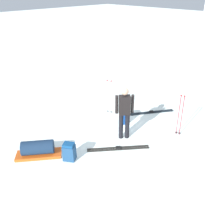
% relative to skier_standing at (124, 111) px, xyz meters
% --- Properties ---
extents(ground_plane, '(80.00, 80.00, 0.00)m').
position_rel_skier_standing_xyz_m(ground_plane, '(-0.56, 0.04, -0.95)').
color(ground_plane, white).
extents(skier_standing, '(0.40, 0.46, 1.70)m').
position_rel_skier_standing_xyz_m(skier_standing, '(0.00, 0.00, 0.00)').
color(skier_standing, black).
rests_on(skier_standing, ground_plane).
extents(ski_pair_near, '(1.10, 1.52, 0.05)m').
position_rel_skier_standing_xyz_m(ski_pair_near, '(-0.37, 2.03, -0.94)').
color(ski_pair_near, black).
rests_on(ski_pair_near, ground_plane).
extents(ski_pair_far, '(1.32, 1.53, 0.05)m').
position_rel_skier_standing_xyz_m(ski_pair_far, '(0.29, -0.58, -0.94)').
color(ski_pair_far, '#262521').
rests_on(ski_pair_far, ground_plane).
extents(backpack_large_dark, '(0.39, 0.39, 0.59)m').
position_rel_skier_standing_xyz_m(backpack_large_dark, '(-0.64, 0.71, -0.67)').
color(backpack_large_dark, navy).
rests_on(backpack_large_dark, ground_plane).
extents(backpack_bright, '(0.41, 0.39, 0.53)m').
position_rel_skier_standing_xyz_m(backpack_bright, '(-0.35, -1.89, -0.70)').
color(backpack_bright, navy).
rests_on(backpack_bright, ground_plane).
extents(ski_poles_planted_near, '(0.22, 0.12, 1.32)m').
position_rel_skier_standing_xyz_m(ski_poles_planted_near, '(-1.52, 0.88, -0.22)').
color(ski_poles_planted_near, '#AEB9B6').
rests_on(ski_poles_planted_near, ground_plane).
extents(ski_poles_planted_far, '(0.17, 0.10, 1.39)m').
position_rel_skier_standing_xyz_m(ski_poles_planted_far, '(1.14, 1.36, -0.18)').
color(ski_poles_planted_far, maroon).
rests_on(ski_poles_planted_far, ground_plane).
extents(gear_sled, '(1.13, 1.27, 0.49)m').
position_rel_skier_standing_xyz_m(gear_sled, '(-1.11, -2.40, -0.73)').
color(gear_sled, '#D7551A').
rests_on(gear_sled, ground_plane).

